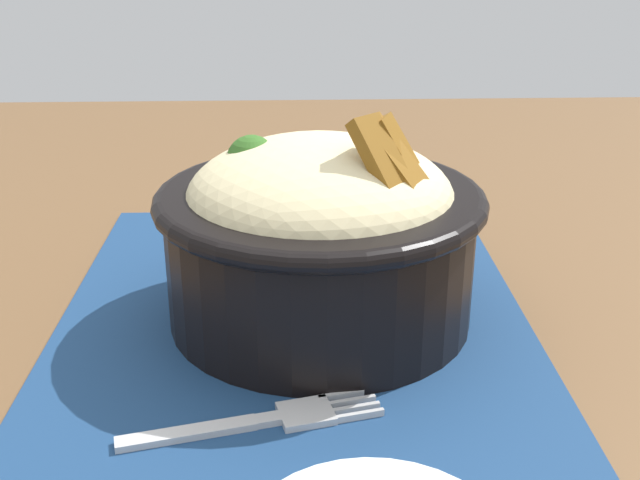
# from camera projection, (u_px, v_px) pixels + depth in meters

# --- Properties ---
(table) EXTENTS (1.32, 0.93, 0.77)m
(table) POSITION_uv_depth(u_px,v_px,m) (335.00, 450.00, 0.47)
(table) COLOR brown
(table) RESTS_ON ground_plane
(placemat) EXTENTS (0.43, 0.29, 0.00)m
(placemat) POSITION_uv_depth(u_px,v_px,m) (294.00, 342.00, 0.45)
(placemat) COLOR navy
(placemat) RESTS_ON table
(bowl) EXTENTS (0.21, 0.21, 0.13)m
(bowl) POSITION_uv_depth(u_px,v_px,m) (320.00, 229.00, 0.46)
(bowl) COLOR black
(bowl) RESTS_ON placemat
(fork) EXTENTS (0.04, 0.13, 0.00)m
(fork) POSITION_uv_depth(u_px,v_px,m) (265.00, 420.00, 0.38)
(fork) COLOR #B7B7B7
(fork) RESTS_ON placemat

